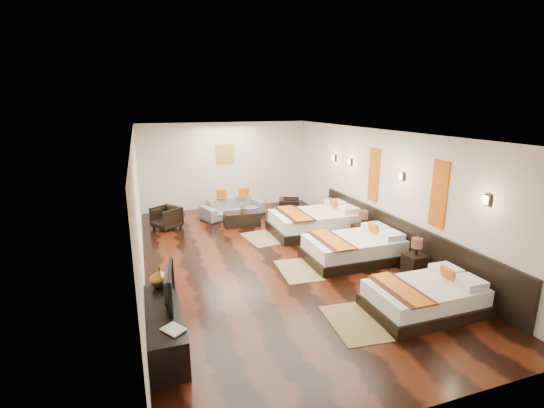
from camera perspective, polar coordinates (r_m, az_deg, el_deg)
name	(u,v)px	position (r m, az deg, el deg)	size (l,w,h in m)	color
floor	(272,258)	(8.77, 0.03, -8.03)	(5.50, 9.50, 0.01)	black
ceiling	(272,133)	(8.11, 0.03, 10.54)	(5.50, 9.50, 0.01)	white
back_wall	(225,166)	(12.83, -6.92, 5.67)	(5.50, 0.01, 2.80)	silver
left_wall	(138,209)	(7.91, -19.17, -0.71)	(0.01, 9.50, 2.80)	silver
right_wall	(381,189)	(9.56, 15.82, 2.13)	(0.01, 9.50, 2.80)	silver
headboard_panel	(397,238)	(9.17, 18.02, -4.74)	(0.08, 6.60, 0.90)	black
bed_near	(425,297)	(7.11, 21.76, -12.67)	(1.89, 1.19, 0.72)	black
bed_mid	(354,248)	(8.78, 12.11, -6.41)	(2.12, 1.33, 0.81)	black
bed_far	(316,222)	(10.41, 6.56, -2.62)	(2.35, 1.47, 0.89)	black
nightstand_a	(415,262)	(8.37, 20.41, -8.10)	(0.40, 0.40, 0.79)	black
nightstand_b	(362,232)	(9.85, 13.24, -4.01)	(0.42, 0.42, 0.84)	black
jute_mat_near	(354,323)	(6.54, 12.05, -16.81)	(0.75, 1.20, 0.01)	olive
jute_mat_mid	(298,270)	(8.18, 3.88, -9.76)	(0.75, 1.20, 0.01)	olive
jute_mat_far	(262,238)	(9.99, -1.52, -5.10)	(0.75, 1.20, 0.01)	olive
tv_console	(165,328)	(5.99, -15.58, -17.22)	(0.50, 1.80, 0.55)	black
tv	(165,286)	(5.93, -15.60, -11.61)	(0.92, 0.12, 0.53)	black
book	(167,334)	(5.31, -15.33, -18.02)	(0.22, 0.30, 0.03)	black
figurine	(159,277)	(6.48, -16.32, -10.33)	(0.31, 0.31, 0.33)	brown
sofa	(233,207)	(11.95, -5.76, -0.44)	(1.95, 0.76, 0.57)	slate
armchair_left	(166,218)	(11.09, -15.37, -1.96)	(0.66, 0.68, 0.62)	black
armchair_right	(289,207)	(11.87, 2.57, -0.48)	(0.61, 0.62, 0.57)	black
coffee_table	(242,219)	(10.99, -4.48, -2.22)	(1.00, 0.50, 0.40)	black
table_plant	(243,208)	(10.86, -4.30, -0.65)	(0.22, 0.19, 0.24)	#326321
orange_panel_a	(439,194)	(8.04, 23.48, 1.34)	(0.04, 0.40, 1.30)	#D86014
orange_panel_b	(374,175)	(9.74, 14.85, 4.22)	(0.04, 0.40, 1.30)	#D86014
sconce_near	(487,200)	(7.24, 29.23, 0.53)	(0.07, 0.12, 0.18)	black
sconce_mid	(402,177)	(8.82, 18.71, 3.87)	(0.07, 0.12, 0.18)	black
sconce_far	(350,162)	(10.62, 11.52, 6.07)	(0.07, 0.12, 0.18)	black
sconce_lounge	(334,158)	(11.40, 9.23, 6.75)	(0.07, 0.12, 0.18)	black
gold_artwork	(225,153)	(12.76, -6.95, 7.44)	(0.60, 0.04, 0.60)	#AD873F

